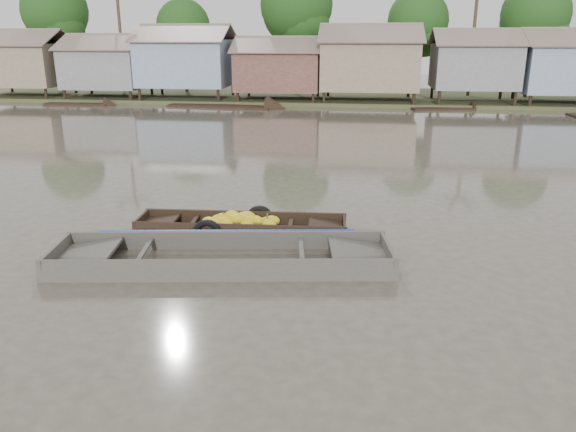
# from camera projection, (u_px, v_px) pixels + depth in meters

# --- Properties ---
(ground) EXTENTS (120.00, 120.00, 0.00)m
(ground) POSITION_uv_depth(u_px,v_px,m) (262.00, 265.00, 11.98)
(ground) COLOR #474137
(ground) RESTS_ON ground
(riverbank) EXTENTS (120.00, 12.47, 10.22)m
(riverbank) POSITION_uv_depth(u_px,v_px,m) (377.00, 57.00, 40.72)
(riverbank) COLOR #384723
(riverbank) RESTS_ON ground
(banana_boat) EXTENTS (5.26, 1.51, 0.74)m
(banana_boat) POSITION_uv_depth(u_px,v_px,m) (239.00, 226.00, 13.98)
(banana_boat) COLOR black
(banana_boat) RESTS_ON ground
(viewer_boat) EXTENTS (7.38, 2.84, 0.58)m
(viewer_boat) POSITION_uv_depth(u_px,v_px,m) (224.00, 261.00, 12.01)
(viewer_boat) COLOR #3F3B35
(viewer_boat) RESTS_ON ground
(distant_boats) EXTENTS (44.55, 14.84, 1.38)m
(distant_boats) POSITION_uv_depth(u_px,v_px,m) (534.00, 112.00, 33.56)
(distant_boats) COLOR black
(distant_boats) RESTS_ON ground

